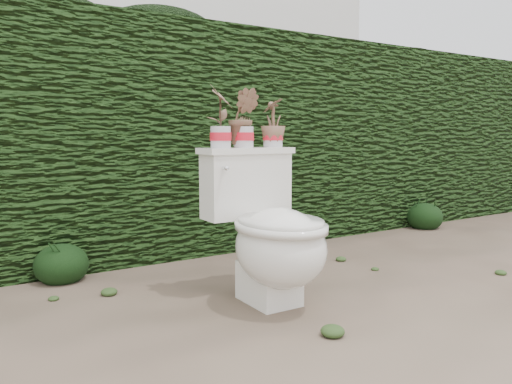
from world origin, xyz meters
TOP-DOWN VIEW (x-y plane):
  - ground at (0.00, 0.00)m, footprint 60.00×60.00m
  - hedge at (0.00, 1.60)m, footprint 8.00×1.00m
  - house_wall at (0.60, 6.00)m, footprint 8.00×3.50m
  - toilet at (0.02, 0.08)m, footprint 0.50×0.68m
  - potted_plant_left at (-0.13, 0.32)m, footprint 0.19×0.19m
  - potted_plant_center at (0.01, 0.32)m, footprint 0.21×0.20m
  - potted_plant_right at (0.19, 0.32)m, footprint 0.19×0.19m
  - liriope_clump_1 at (-0.78, 1.05)m, footprint 0.31×0.31m
  - liriope_clump_2 at (0.82, 1.05)m, footprint 0.30×0.30m
  - liriope_clump_3 at (2.34, 1.01)m, footprint 0.32×0.32m

SIDE VIEW (x-z plane):
  - ground at x=0.00m, z-range 0.00..0.00m
  - liriope_clump_2 at x=0.82m, z-range 0.00..0.24m
  - liriope_clump_1 at x=-0.78m, z-range 0.00..0.25m
  - liriope_clump_3 at x=2.34m, z-range 0.00..0.26m
  - toilet at x=0.02m, z-range -0.03..0.74m
  - hedge at x=0.00m, z-range 0.00..1.60m
  - potted_plant_right at x=0.19m, z-range 0.78..1.02m
  - potted_plant_center at x=0.01m, z-range 0.78..1.07m
  - potted_plant_left at x=-0.13m, z-range 0.78..1.08m
  - house_wall at x=0.60m, z-range 0.00..4.00m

